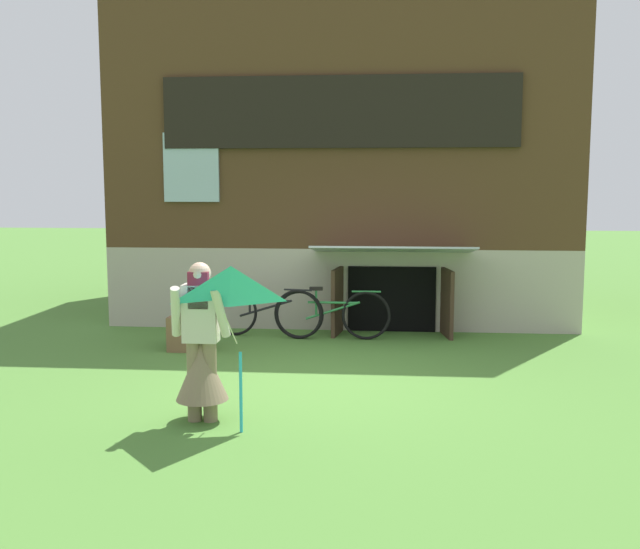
% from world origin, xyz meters
% --- Properties ---
extents(ground_plane, '(60.00, 60.00, 0.00)m').
position_xyz_m(ground_plane, '(0.00, 0.00, 0.00)').
color(ground_plane, '#4C7F33').
extents(log_house, '(7.69, 6.16, 5.66)m').
position_xyz_m(log_house, '(0.00, 5.52, 2.83)').
color(log_house, '#ADA393').
rests_on(log_house, ground_plane).
extents(person, '(0.61, 0.52, 1.59)m').
position_xyz_m(person, '(-1.08, -1.64, 0.67)').
color(person, '#7F6B51').
rests_on(person, ground_plane).
extents(kite, '(0.94, 0.98, 1.50)m').
position_xyz_m(kite, '(-0.65, -2.17, 1.24)').
color(kite, '#2DB2CC').
rests_on(kite, ground_plane).
extents(bicycle_green, '(1.76, 0.08, 0.80)m').
position_xyz_m(bicycle_green, '(-0.05, 2.32, 0.39)').
color(bicycle_green, black).
rests_on(bicycle_green, ground_plane).
extents(bicycle_black, '(1.78, 0.34, 0.82)m').
position_xyz_m(bicycle_black, '(-1.10, 2.37, 0.40)').
color(bicycle_black, black).
rests_on(bicycle_black, ground_plane).
extents(wooden_crate, '(0.55, 0.47, 0.49)m').
position_xyz_m(wooden_crate, '(-2.04, 1.44, 0.25)').
color(wooden_crate, brown).
rests_on(wooden_crate, ground_plane).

